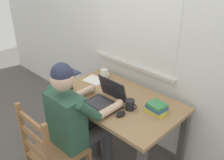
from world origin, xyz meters
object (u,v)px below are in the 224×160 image
desk (117,107)px  book_stack_main (156,108)px  coffee_mug_white (104,73)px  wooden_chair (52,153)px  coffee_mug_dark (69,86)px  seated_person (76,118)px  coffee_mug_spare (130,105)px  laptop (106,99)px  computer_mouse (121,114)px

desk → book_stack_main: 0.44m
coffee_mug_white → book_stack_main: size_ratio=0.63×
wooden_chair → book_stack_main: wooden_chair is taller
wooden_chair → coffee_mug_dark: wooden_chair is taller
seated_person → coffee_mug_spare: 0.50m
coffee_mug_white → coffee_mug_dark: (-0.05, -0.47, -0.00)m
coffee_mug_white → coffee_mug_spare: coffee_mug_spare is taller
coffee_mug_white → coffee_mug_spare: size_ratio=1.00×
laptop → coffee_mug_spare: 0.24m
seated_person → coffee_mug_white: size_ratio=10.09×
desk → laptop: size_ratio=3.83×
seated_person → wooden_chair: size_ratio=1.32×
computer_mouse → coffee_mug_dark: (-0.70, -0.04, 0.03)m
desk → seated_person: size_ratio=1.02×
wooden_chair → coffee_mug_spare: 0.80m
seated_person → coffee_mug_dark: 0.48m
seated_person → wooden_chair: bearing=-90.0°
seated_person → coffee_mug_white: bearing=117.6°
wooden_chair → coffee_mug_white: wooden_chair is taller
wooden_chair → coffee_mug_spare: size_ratio=7.65×
laptop → coffee_mug_white: bearing=137.5°
seated_person → coffee_mug_white: seated_person is taller
desk → wooden_chair: bearing=-95.1°
seated_person → book_stack_main: size_ratio=6.34×
laptop → coffee_mug_spare: laptop is taller
coffee_mug_dark → coffee_mug_spare: bearing=13.9°
coffee_mug_white → coffee_mug_dark: size_ratio=1.02×
desk → book_stack_main: size_ratio=6.45×
computer_mouse → book_stack_main: bearing=53.9°
computer_mouse → book_stack_main: book_stack_main is taller
coffee_mug_spare → desk: bearing=166.8°
computer_mouse → coffee_mug_spare: 0.14m
wooden_chair → book_stack_main: bearing=60.0°
wooden_chair → laptop: size_ratio=2.84×
coffee_mug_spare → seated_person: bearing=-123.9°
laptop → coffee_mug_white: 0.57m
seated_person → wooden_chair: 0.36m
desk → coffee_mug_white: 0.52m
wooden_chair → coffee_mug_dark: (-0.42, 0.52, 0.29)m
coffee_mug_white → coffee_mug_spare: bearing=-25.0°
desk → coffee_mug_white: size_ratio=10.27×
laptop → book_stack_main: bearing=26.4°
laptop → coffee_mug_dark: size_ratio=2.72×
laptop → book_stack_main: laptop is taller
computer_mouse → laptop: bearing=167.9°
computer_mouse → coffee_mug_white: coffee_mug_white is taller
desk → book_stack_main: bearing=11.3°
desk → wooden_chair: size_ratio=1.35×
coffee_mug_spare → book_stack_main: size_ratio=0.63×
coffee_mug_spare → wooden_chair: bearing=-111.7°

